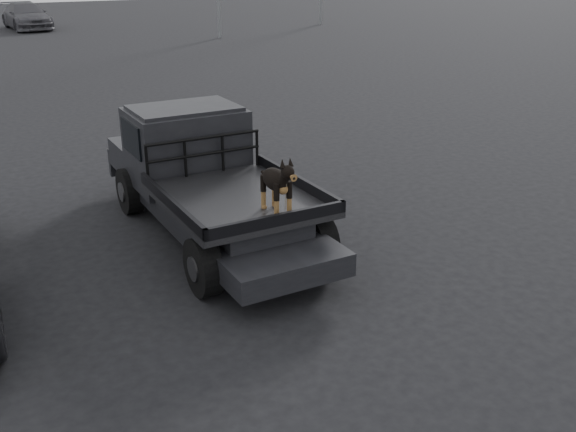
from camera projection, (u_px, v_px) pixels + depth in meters
ground at (241, 302)px, 7.90m from camera, size 120.00×120.00×0.00m
flatbed_ute at (212, 206)px, 9.68m from camera, size 2.00×5.40×0.92m
ute_cab at (186, 134)px, 10.11m from camera, size 1.72×1.30×0.88m
headache_rack at (204, 156)px, 9.57m from camera, size 1.80×0.08×0.55m
dog at (276, 184)px, 8.08m from camera, size 0.32×0.60×0.74m
distant_car_b at (26, 16)px, 37.47m from camera, size 2.44×5.27×1.49m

